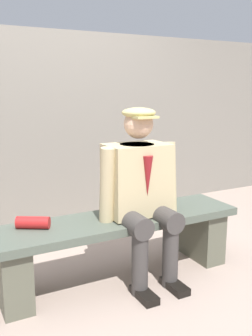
{
  "coord_description": "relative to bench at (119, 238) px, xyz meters",
  "views": [
    {
      "loc": [
        1.13,
        2.27,
        1.35
      ],
      "look_at": [
        -0.06,
        0.0,
        0.81
      ],
      "focal_mm": 40.54,
      "sensor_mm": 36.0,
      "label": 1
    }
  ],
  "objects": [
    {
      "name": "stadium_wall",
      "position": [
        0.0,
        -1.64,
        0.66
      ],
      "size": [
        12.0,
        0.24,
        1.93
      ],
      "primitive_type": "cube",
      "color": "slate",
      "rests_on": "ground"
    },
    {
      "name": "bench",
      "position": [
        0.0,
        0.0,
        0.0
      ],
      "size": [
        1.8,
        0.44,
        0.46
      ],
      "color": "#4D564B",
      "rests_on": "ground"
    },
    {
      "name": "ground_plane",
      "position": [
        0.0,
        0.0,
        -0.31
      ],
      "size": [
        30.0,
        30.0,
        0.0
      ],
      "primitive_type": "plane",
      "color": "gray"
    },
    {
      "name": "seated_man",
      "position": [
        -0.14,
        0.06,
        0.37
      ],
      "size": [
        0.6,
        0.59,
        1.23
      ],
      "color": "tan",
      "rests_on": "ground"
    },
    {
      "name": "rolled_magazine",
      "position": [
        0.59,
        -0.07,
        0.2
      ],
      "size": [
        0.22,
        0.18,
        0.08
      ],
      "primitive_type": "cylinder",
      "rotation": [
        0.0,
        1.57,
        -0.53
      ],
      "color": "#B21E1E",
      "rests_on": "bench"
    }
  ]
}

